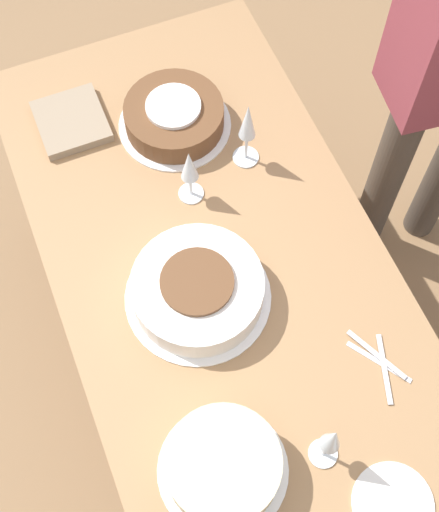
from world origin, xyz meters
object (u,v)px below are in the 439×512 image
object	(u,v)px
cake_front_chocolate	(174,116)
wine_glass_far	(189,168)
wine_glass_extra	(332,440)
cake_center_white	(198,290)
cake_back_decorated	(223,466)
wine_glass_near	(247,125)

from	to	relation	value
cake_front_chocolate	wine_glass_far	distance (m)	0.24
wine_glass_extra	cake_center_white	bearing A→B (deg)	14.50
cake_center_white	wine_glass_far	xyz separation A→B (m)	(0.28, -0.09, 0.08)
cake_center_white	cake_back_decorated	distance (m)	0.42
wine_glass_near	wine_glass_far	world-z (taller)	wine_glass_near
cake_front_chocolate	wine_glass_extra	world-z (taller)	wine_glass_extra
cake_center_white	wine_glass_near	xyz separation A→B (m)	(0.33, -0.27, 0.10)
cake_front_chocolate	wine_glass_extra	xyz separation A→B (m)	(-0.96, 0.01, 0.10)
cake_front_chocolate	cake_center_white	bearing A→B (deg)	165.64
cake_front_chocolate	cake_back_decorated	bearing A→B (deg)	165.85
cake_front_chocolate	wine_glass_far	bearing A→B (deg)	170.21
wine_glass_extra	wine_glass_near	bearing A→B (deg)	-10.86
cake_center_white	wine_glass_extra	xyz separation A→B (m)	(-0.46, -0.12, 0.10)
cake_front_chocolate	wine_glass_near	bearing A→B (deg)	-141.08
wine_glass_far	cake_back_decorated	bearing A→B (deg)	164.45
cake_back_decorated	wine_glass_far	distance (m)	0.72
wine_glass_near	wine_glass_extra	distance (m)	0.81
cake_front_chocolate	wine_glass_extra	distance (m)	0.97
cake_center_white	cake_back_decorated	bearing A→B (deg)	166.10
cake_back_decorated	wine_glass_far	size ratio (longest dim) A/B	1.56
cake_center_white	cake_back_decorated	size ratio (longest dim) A/B	1.24
cake_back_decorated	wine_glass_far	world-z (taller)	wine_glass_far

